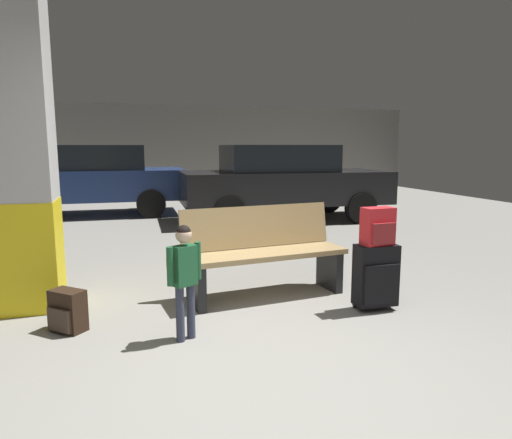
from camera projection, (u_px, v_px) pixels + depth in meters
name	position (u px, v px, depth m)	size (l,w,h in m)	color
ground_plane	(190.00, 253.00, 6.68)	(18.00, 18.00, 0.10)	gray
garage_back_wall	(151.00, 149.00, 14.87)	(18.00, 0.12, 2.80)	slate
structural_pillar	(18.00, 138.00, 4.08)	(0.57, 0.57, 3.13)	yellow
bench	(264.00, 252.00, 4.59)	(1.65, 0.73, 0.89)	tan
suitcase	(376.00, 275.00, 4.20)	(0.38, 0.23, 0.60)	black
backpack_bright	(378.00, 227.00, 4.13)	(0.29, 0.21, 0.34)	red
child	(184.00, 270.00, 3.50)	(0.27, 0.18, 0.90)	#33384C
backpack_dark_floor	(67.00, 311.00, 3.73)	(0.32, 0.31, 0.34)	black
parked_car_near	(283.00, 180.00, 9.30)	(4.14, 1.87, 1.51)	black
parked_car_far	(89.00, 178.00, 9.99)	(4.12, 1.84, 1.51)	navy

